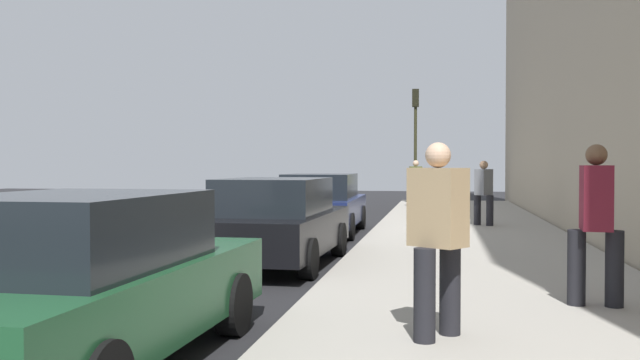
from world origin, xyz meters
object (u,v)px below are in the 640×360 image
(parked_car_green, at_px, (84,282))
(pedestrian_grey_coat, at_px, (484,191))
(traffic_light_pole, at_px, (415,127))
(rolling_suitcase, at_px, (419,200))
(pedestrian_tan_coat, at_px, (438,234))
(parked_car_black, at_px, (277,222))
(pedestrian_burgundy_coat, at_px, (596,220))
(pedestrian_olive_coat, at_px, (416,182))
(parked_car_navy, at_px, (322,204))

(parked_car_green, relative_size, pedestrian_grey_coat, 2.62)
(traffic_light_pole, relative_size, rolling_suitcase, 5.35)
(pedestrian_tan_coat, distance_m, traffic_light_pole, 21.22)
(parked_car_black, relative_size, pedestrian_tan_coat, 2.45)
(pedestrian_tan_coat, bearing_deg, pedestrian_burgundy_coat, -44.87)
(pedestrian_burgundy_coat, xyz_separation_m, traffic_light_pole, (19.33, 2.67, 2.09))
(pedestrian_grey_coat, bearing_deg, pedestrian_olive_coat, 14.80)
(rolling_suitcase, bearing_deg, pedestrian_grey_coat, -166.78)
(parked_car_green, distance_m, pedestrian_grey_coat, 13.74)
(parked_car_black, bearing_deg, traffic_light_pole, -6.54)
(parked_car_black, distance_m, traffic_light_pole, 16.24)
(traffic_light_pole, bearing_deg, pedestrian_tan_coat, -177.51)
(parked_car_navy, distance_m, pedestrian_olive_coat, 9.36)
(parked_car_black, distance_m, pedestrian_grey_coat, 7.96)
(pedestrian_grey_coat, bearing_deg, rolling_suitcase, 13.22)
(parked_car_green, distance_m, parked_car_black, 6.19)
(parked_car_green, relative_size, parked_car_black, 1.00)
(parked_car_black, distance_m, pedestrian_burgundy_coat, 5.64)
(parked_car_navy, relative_size, pedestrian_burgundy_coat, 2.50)
(traffic_light_pole, bearing_deg, pedestrian_burgundy_coat, -172.13)
(parked_car_black, relative_size, pedestrian_grey_coat, 2.61)
(parked_car_navy, distance_m, pedestrian_burgundy_coat, 9.95)
(parked_car_navy, height_order, rolling_suitcase, parked_car_navy)
(parked_car_black, bearing_deg, pedestrian_olive_coat, -7.42)
(pedestrian_tan_coat, bearing_deg, parked_car_black, 28.11)
(traffic_light_pole, height_order, rolling_suitcase, traffic_light_pole)
(parked_car_green, bearing_deg, pedestrian_grey_coat, -17.35)
(parked_car_navy, bearing_deg, pedestrian_olive_coat, -12.52)
(pedestrian_tan_coat, relative_size, rolling_suitcase, 2.12)
(pedestrian_burgundy_coat, bearing_deg, parked_car_green, 120.90)
(parked_car_green, xyz_separation_m, pedestrian_olive_coat, (20.74, -2.08, 0.32))
(pedestrian_burgundy_coat, bearing_deg, parked_car_black, 53.09)
(pedestrian_burgundy_coat, height_order, pedestrian_tan_coat, pedestrian_burgundy_coat)
(pedestrian_tan_coat, bearing_deg, parked_car_green, 109.59)
(parked_car_black, relative_size, traffic_light_pole, 0.97)
(pedestrian_grey_coat, height_order, rolling_suitcase, pedestrian_grey_coat)
(parked_car_navy, relative_size, pedestrian_grey_coat, 2.70)
(pedestrian_burgundy_coat, height_order, traffic_light_pole, traffic_light_pole)
(pedestrian_olive_coat, relative_size, traffic_light_pole, 0.38)
(parked_car_navy, bearing_deg, parked_car_black, -178.57)
(parked_car_green, bearing_deg, rolling_suitcase, -5.91)
(parked_car_black, distance_m, parked_car_navy, 5.42)
(pedestrian_burgundy_coat, bearing_deg, pedestrian_tan_coat, 135.13)
(pedestrian_olive_coat, bearing_deg, pedestrian_grey_coat, -165.20)
(parked_car_green, distance_m, rolling_suitcase, 21.32)
(parked_car_black, relative_size, pedestrian_burgundy_coat, 2.42)
(parked_car_black, bearing_deg, pedestrian_tan_coat, -151.89)
(parked_car_black, xyz_separation_m, parked_car_navy, (5.42, 0.14, 0.00))
(pedestrian_burgundy_coat, bearing_deg, parked_car_navy, 27.80)
(parked_car_green, relative_size, pedestrian_olive_coat, 2.54)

